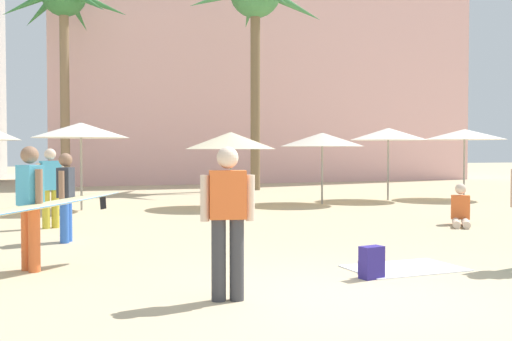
# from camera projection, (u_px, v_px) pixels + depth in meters

# --- Properties ---
(ground) EXTENTS (120.00, 120.00, 0.00)m
(ground) POSITION_uv_depth(u_px,v_px,m) (352.00, 298.00, 6.85)
(ground) COLOR #C6B28C
(hotel_pink) EXTENTS (22.44, 8.52, 18.86)m
(hotel_pink) POSITION_uv_depth(u_px,v_px,m) (255.00, 13.00, 34.56)
(hotel_pink) COLOR beige
(hotel_pink) RESTS_ON ground
(palm_tree_left) EXTENTS (5.90, 5.86, 9.26)m
(palm_tree_left) POSITION_uv_depth(u_px,v_px,m) (256.00, 3.00, 25.09)
(palm_tree_left) COLOR brown
(palm_tree_left) RESTS_ON ground
(palm_tree_center) EXTENTS (5.09, 4.78, 9.04)m
(palm_tree_center) POSITION_uv_depth(u_px,v_px,m) (64.00, 8.00, 25.11)
(palm_tree_center) COLOR #896B4C
(palm_tree_center) RESTS_ON ground
(cafe_umbrella_0) EXTENTS (2.64, 2.64, 2.42)m
(cafe_umbrella_0) POSITION_uv_depth(u_px,v_px,m) (81.00, 130.00, 16.75)
(cafe_umbrella_0) COLOR gray
(cafe_umbrella_0) RESTS_ON ground
(cafe_umbrella_1) EXTENTS (2.59, 2.59, 2.20)m
(cafe_umbrella_1) POSITION_uv_depth(u_px,v_px,m) (322.00, 140.00, 18.71)
(cafe_umbrella_1) COLOR gray
(cafe_umbrella_1) RESTS_ON ground
(cafe_umbrella_2) EXTENTS (2.54, 2.54, 2.39)m
(cafe_umbrella_2) POSITION_uv_depth(u_px,v_px,m) (388.00, 134.00, 20.08)
(cafe_umbrella_2) COLOR gray
(cafe_umbrella_2) RESTS_ON ground
(cafe_umbrella_3) EXTENTS (2.61, 2.61, 2.18)m
(cafe_umbrella_3) POSITION_uv_depth(u_px,v_px,m) (231.00, 141.00, 17.50)
(cafe_umbrella_3) COLOR gray
(cafe_umbrella_3) RESTS_ON ground
(cafe_umbrella_5) EXTENTS (2.71, 2.71, 2.37)m
(cafe_umbrella_5) POSITION_uv_depth(u_px,v_px,m) (465.00, 134.00, 20.56)
(cafe_umbrella_5) COLOR gray
(cafe_umbrella_5) RESTS_ON ground
(beach_towel) EXTENTS (1.61, 1.10, 0.01)m
(beach_towel) POSITION_uv_depth(u_px,v_px,m) (405.00, 268.00, 8.53)
(beach_towel) COLOR white
(beach_towel) RESTS_ON ground
(backpack) EXTENTS (0.33, 0.29, 0.42)m
(backpack) POSITION_uv_depth(u_px,v_px,m) (371.00, 263.00, 7.87)
(backpack) COLOR navy
(backpack) RESTS_ON ground
(person_far_left) EXTENTS (2.71, 2.06, 1.72)m
(person_far_left) POSITION_uv_depth(u_px,v_px,m) (30.00, 205.00, 8.20)
(person_far_left) COLOR orange
(person_far_left) RESTS_ON ground
(person_mid_left) EXTENTS (0.60, 0.35, 1.69)m
(person_mid_left) POSITION_uv_depth(u_px,v_px,m) (50.00, 185.00, 12.91)
(person_mid_left) COLOR gold
(person_mid_left) RESTS_ON ground
(person_near_right) EXTENTS (0.61, 0.29, 1.70)m
(person_near_right) POSITION_uv_depth(u_px,v_px,m) (228.00, 216.00, 6.69)
(person_near_right) COLOR #3D3D42
(person_near_right) RESTS_ON ground
(person_mid_right) EXTENTS (0.87, 1.02, 0.91)m
(person_mid_right) POSITION_uv_depth(u_px,v_px,m) (461.00, 211.00, 13.43)
(person_mid_right) COLOR beige
(person_mid_right) RESTS_ON ground
(person_near_left) EXTENTS (0.33, 0.60, 1.61)m
(person_near_left) POSITION_uv_depth(u_px,v_px,m) (66.00, 194.00, 10.94)
(person_near_left) COLOR blue
(person_near_left) RESTS_ON ground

